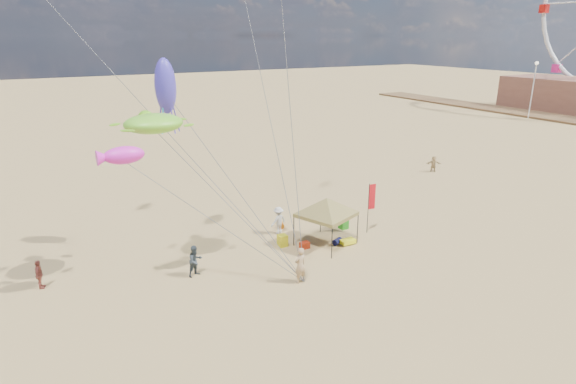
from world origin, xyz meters
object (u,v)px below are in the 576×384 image
(feather_flag, at_px, (371,200))
(person_far_c, at_px, (434,164))
(chair_yellow, at_px, (282,241))
(lamp_north, at_px, (534,81))
(person_near_b, at_px, (195,261))
(person_near_c, at_px, (278,220))
(person_far_a, at_px, (39,275))
(beach_cart, at_px, (348,241))
(cooler_red, at_px, (305,245))
(person_near_a, at_px, (300,265))
(cooler_blue, at_px, (324,217))
(canopy_tent, at_px, (327,200))
(chair_green, at_px, (343,223))

(feather_flag, height_order, person_far_c, feather_flag)
(chair_yellow, relative_size, lamp_north, 0.08)
(person_near_b, bearing_deg, person_near_c, 4.48)
(person_near_c, bearing_deg, person_near_b, 9.64)
(person_far_a, bearing_deg, beach_cart, -86.14)
(feather_flag, height_order, cooler_red, feather_flag)
(person_near_b, bearing_deg, person_near_a, -56.09)
(person_near_b, distance_m, person_far_c, 26.62)
(cooler_blue, distance_m, person_near_c, 3.89)
(cooler_red, height_order, person_far_c, person_far_c)
(chair_yellow, bearing_deg, canopy_tent, -24.11)
(chair_yellow, distance_m, person_near_a, 4.44)
(cooler_blue, xyz_separation_m, person_near_a, (-5.87, -6.53, 0.75))
(person_near_c, relative_size, lamp_north, 0.21)
(person_near_c, bearing_deg, beach_cart, 113.95)
(feather_flag, distance_m, person_near_c, 5.87)
(cooler_blue, xyz_separation_m, beach_cart, (-1.07, -4.10, 0.01))
(cooler_red, distance_m, person_far_a, 13.89)
(feather_flag, height_order, beach_cart, feather_flag)
(canopy_tent, height_order, chair_yellow, canopy_tent)
(person_near_b, bearing_deg, chair_green, -11.60)
(person_near_c, xyz_separation_m, lamp_north, (53.58, 19.35, 4.65))
(chair_yellow, bearing_deg, cooler_blue, 27.36)
(cooler_blue, bearing_deg, cooler_red, -137.51)
(person_near_a, bearing_deg, cooler_red, -135.84)
(chair_yellow, xyz_separation_m, person_near_a, (-1.35, -4.19, 0.59))
(feather_flag, distance_m, cooler_red, 5.18)
(cooler_blue, distance_m, chair_yellow, 5.09)
(cooler_blue, bearing_deg, person_near_b, -162.26)
(person_near_b, xyz_separation_m, person_far_c, (25.38, 8.01, -0.09))
(chair_yellow, distance_m, person_far_a, 12.78)
(beach_cart, bearing_deg, chair_yellow, 153.05)
(feather_flag, distance_m, person_far_c, 16.20)
(person_far_c, bearing_deg, person_near_b, -129.66)
(cooler_blue, distance_m, person_far_a, 17.21)
(cooler_blue, bearing_deg, canopy_tent, -122.62)
(person_near_a, distance_m, person_far_a, 12.75)
(person_near_a, bearing_deg, beach_cart, -163.70)
(cooler_red, bearing_deg, person_far_a, 169.26)
(person_near_c, bearing_deg, cooler_red, 81.53)
(cooler_blue, relative_size, person_near_a, 0.29)
(chair_yellow, relative_size, person_near_c, 0.40)
(canopy_tent, distance_m, person_near_c, 3.81)
(beach_cart, xyz_separation_m, person_far_c, (16.29, 8.86, 0.55))
(beach_cart, xyz_separation_m, person_near_a, (-4.80, -2.43, 0.74))
(feather_flag, bearing_deg, cooler_blue, 110.71)
(canopy_tent, bearing_deg, person_far_a, 169.73)
(canopy_tent, height_order, cooler_blue, canopy_tent)
(person_far_a, height_order, lamp_north, lamp_north)
(feather_flag, bearing_deg, cooler_red, 179.81)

